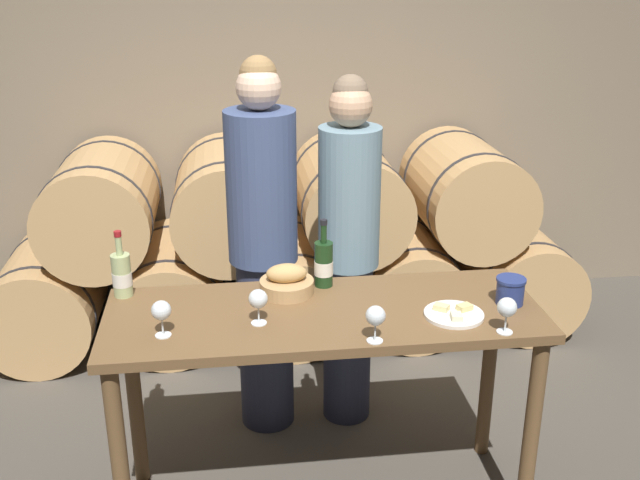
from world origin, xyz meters
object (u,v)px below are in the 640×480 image
(wine_bottle_white, at_px, (122,275))
(cheese_plate, at_px, (454,314))
(blue_crock, at_px, (510,290))
(bread_basket, at_px, (287,282))
(tasting_table, at_px, (324,341))
(wine_bottle_red, at_px, (324,264))
(person_left, at_px, (263,248))
(wine_glass_far_left, at_px, (161,311))
(person_right, at_px, (348,251))
(wine_glass_left, at_px, (258,300))
(wine_glass_center, at_px, (376,317))
(wine_glass_right, at_px, (507,308))

(wine_bottle_white, distance_m, cheese_plate, 1.34)
(blue_crock, xyz_separation_m, bread_basket, (-0.88, 0.21, -0.01))
(tasting_table, relative_size, wine_bottle_white, 6.11)
(tasting_table, relative_size, wine_bottle_red, 5.83)
(person_left, bearing_deg, wine_bottle_red, -60.60)
(blue_crock, bearing_deg, wine_bottle_red, 159.63)
(bread_basket, relative_size, wine_glass_far_left, 1.60)
(person_right, relative_size, bread_basket, 7.79)
(person_right, height_order, wine_glass_left, person_right)
(wine_glass_left, height_order, wine_glass_center, same)
(blue_crock, xyz_separation_m, wine_glass_far_left, (-1.36, -0.10, 0.04))
(wine_bottle_white, distance_m, wine_glass_center, 1.08)
(cheese_plate, relative_size, wine_glass_far_left, 1.66)
(person_right, xyz_separation_m, wine_glass_center, (-0.05, -0.92, 0.11))
(person_right, distance_m, bread_basket, 0.58)
(person_left, xyz_separation_m, wine_glass_right, (0.84, -0.91, 0.08))
(wine_glass_far_left, relative_size, wine_glass_center, 1.00)
(tasting_table, bearing_deg, blue_crock, -2.15)
(person_left, bearing_deg, person_right, 0.01)
(tasting_table, bearing_deg, wine_glass_center, -60.80)
(bread_basket, bearing_deg, tasting_table, -54.06)
(wine_glass_far_left, bearing_deg, tasting_table, 11.89)
(person_right, distance_m, wine_bottle_red, 0.46)
(wine_bottle_red, distance_m, bread_basket, 0.18)
(tasting_table, bearing_deg, wine_bottle_red, 82.90)
(person_right, height_order, blue_crock, person_right)
(wine_bottle_red, bearing_deg, cheese_plate, -37.02)
(wine_glass_left, bearing_deg, wine_glass_center, -25.15)
(wine_glass_left, bearing_deg, bread_basket, 63.41)
(cheese_plate, relative_size, wine_glass_center, 1.66)
(wine_glass_far_left, distance_m, wine_glass_center, 0.78)
(person_left, relative_size, person_right, 1.05)
(person_left, relative_size, wine_glass_left, 13.06)
(wine_glass_center, bearing_deg, wine_glass_right, 0.68)
(bread_basket, bearing_deg, person_left, 98.62)
(blue_crock, height_order, wine_glass_right, wine_glass_right)
(person_right, bearing_deg, person_left, -179.99)
(person_left, xyz_separation_m, person_right, (0.41, 0.00, -0.04))
(person_left, relative_size, wine_glass_far_left, 13.06)
(bread_basket, xyz_separation_m, wine_glass_left, (-0.13, -0.26, 0.05))
(person_left, relative_size, bread_basket, 8.19)
(blue_crock, distance_m, wine_glass_right, 0.26)
(person_left, xyz_separation_m, cheese_plate, (0.70, -0.76, -0.01))
(wine_glass_left, relative_size, wine_glass_right, 1.00)
(bread_basket, height_order, cheese_plate, bread_basket)
(wine_glass_far_left, bearing_deg, person_left, 62.13)
(person_left, distance_m, wine_glass_left, 0.73)
(tasting_table, distance_m, blue_crock, 0.77)
(person_right, relative_size, wine_glass_far_left, 12.42)
(tasting_table, bearing_deg, cheese_plate, -12.69)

